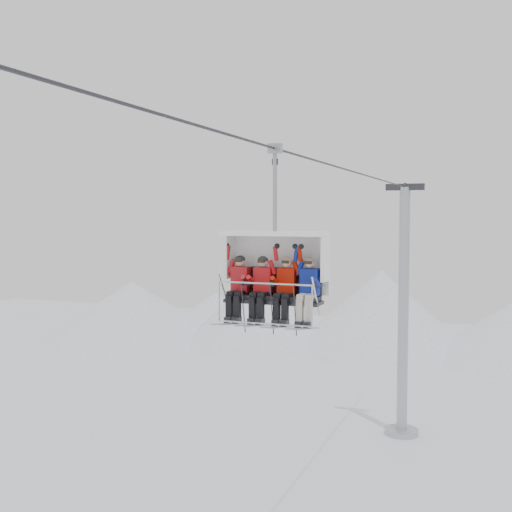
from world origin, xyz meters
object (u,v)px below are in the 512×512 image
(lift_tower_right, at_px, (403,328))
(skier_center_left, at_px, (262,286))
(skier_center_right, at_px, (285,287))
(chairlift_carrier, at_px, (277,265))
(skier_far_right, at_px, (308,288))
(skier_far_left, at_px, (239,285))

(lift_tower_right, xyz_separation_m, skier_center_left, (-0.25, -20.99, 4.43))
(skier_center_right, bearing_deg, chairlift_carrier, 136.11)
(skier_center_left, xyz_separation_m, skier_far_right, (1.10, 0.00, 0.00))
(skier_center_right, bearing_deg, skier_far_right, 0.00)
(chairlift_carrier, bearing_deg, skier_far_left, -159.41)
(lift_tower_right, xyz_separation_m, skier_far_left, (-0.81, -20.99, 4.43))
(skier_center_right, distance_m, skier_far_right, 0.53)
(skier_far_left, distance_m, skier_center_right, 1.13)
(chairlift_carrier, relative_size, skier_far_right, 2.36)
(chairlift_carrier, height_order, skier_center_right, chairlift_carrier)
(chairlift_carrier, xyz_separation_m, skier_far_right, (0.85, -0.30, -0.47))
(skier_far_left, bearing_deg, lift_tower_right, 87.79)
(lift_tower_right, distance_m, skier_center_left, 21.45)
(skier_center_right, relative_size, skier_far_right, 1.00)
(lift_tower_right, height_order, chairlift_carrier, lift_tower_right)
(skier_center_right, bearing_deg, skier_far_left, 180.00)
(chairlift_carrier, relative_size, skier_center_left, 2.36)
(skier_far_left, distance_m, skier_center_left, 0.56)
(skier_center_left, distance_m, skier_center_right, 0.57)
(skier_far_left, bearing_deg, chairlift_carrier, 20.59)
(skier_far_left, bearing_deg, skier_center_right, 0.00)
(skier_center_left, bearing_deg, skier_far_right, 0.00)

